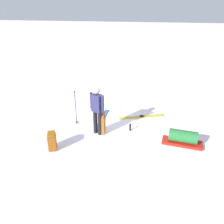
{
  "coord_description": "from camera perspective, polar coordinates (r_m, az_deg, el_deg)",
  "views": [
    {
      "loc": [
        7.07,
        1.06,
        4.27
      ],
      "look_at": [
        0.0,
        0.0,
        0.7
      ],
      "focal_mm": 37.06,
      "sensor_mm": 36.0,
      "label": 1
    }
  ],
  "objects": [
    {
      "name": "ground_plane",
      "position": [
        8.32,
        0.0,
        -4.32
      ],
      "size": [
        80.0,
        80.0,
        0.0
      ],
      "primitive_type": "plane",
      "color": "white"
    },
    {
      "name": "skier_standing",
      "position": [
        7.66,
        -3.69,
        0.86
      ],
      "size": [
        0.35,
        0.51,
        1.7
      ],
      "color": "black",
      "rests_on": "ground_plane"
    },
    {
      "name": "ski_pair_near",
      "position": [
        9.23,
        7.39,
        -1.15
      ],
      "size": [
        0.74,
        1.83,
        0.05
      ],
      "color": "gold",
      "rests_on": "ground_plane"
    },
    {
      "name": "ski_pair_far",
      "position": [
        8.95,
        -2.44,
        -1.88
      ],
      "size": [
        1.76,
        0.28,
        0.05
      ],
      "color": "#2A60AB",
      "rests_on": "ground_plane"
    },
    {
      "name": "backpack_large_dark",
      "position": [
        7.41,
        -14.57,
        -6.95
      ],
      "size": [
        0.39,
        0.33,
        0.58
      ],
      "color": "#8B4710",
      "rests_on": "ground_plane"
    },
    {
      "name": "backpack_bright",
      "position": [
        7.97,
        -2.51,
        -2.9
      ],
      "size": [
        0.31,
        0.21,
        0.72
      ],
      "color": "#915016",
      "rests_on": "ground_plane"
    },
    {
      "name": "ski_poles_planted_near",
      "position": [
        8.49,
        -8.98,
        1.46
      ],
      "size": [
        0.15,
        0.09,
        1.29
      ],
      "color": "black",
      "rests_on": "ground_plane"
    },
    {
      "name": "gear_sled",
      "position": [
        7.77,
        17.05,
        -6.15
      ],
      "size": [
        0.64,
        1.31,
        0.49
      ],
      "color": "red",
      "rests_on": "ground_plane"
    },
    {
      "name": "thermos_bottle",
      "position": [
        8.23,
        4.52,
        -3.74
      ],
      "size": [
        0.07,
        0.07,
        0.26
      ],
      "primitive_type": "cylinder",
      "color": "black",
      "rests_on": "ground_plane"
    }
  ]
}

